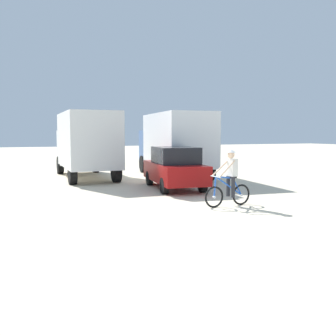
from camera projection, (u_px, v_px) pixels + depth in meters
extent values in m
plane|color=beige|center=(198.00, 220.00, 10.16)|extent=(120.00, 120.00, 0.00)
cube|color=white|center=(88.00, 140.00, 19.07)|extent=(2.45, 5.22, 2.70)
cube|color=silver|center=(78.00, 147.00, 22.25)|extent=(2.22, 1.52, 2.00)
cube|color=black|center=(76.00, 141.00, 22.87)|extent=(2.02, 0.10, 0.80)
cylinder|color=black|center=(60.00, 165.00, 21.87)|extent=(0.33, 1.00, 1.00)
cylinder|color=black|center=(96.00, 164.00, 22.63)|extent=(0.33, 1.00, 1.00)
cylinder|color=black|center=(72.00, 174.00, 17.26)|extent=(0.33, 1.00, 1.00)
cylinder|color=black|center=(116.00, 172.00, 18.02)|extent=(0.33, 1.00, 1.00)
cube|color=white|center=(178.00, 140.00, 19.68)|extent=(2.83, 5.39, 2.70)
cube|color=#4C6B9E|center=(159.00, 147.00, 22.95)|extent=(2.32, 1.68, 2.00)
cube|color=black|center=(156.00, 141.00, 23.59)|extent=(2.02, 0.25, 0.80)
cylinder|color=black|center=(144.00, 164.00, 22.64)|extent=(0.40, 1.02, 1.00)
cylinder|color=black|center=(176.00, 163.00, 23.26)|extent=(0.40, 1.02, 1.00)
cylinder|color=black|center=(169.00, 172.00, 17.91)|extent=(0.40, 1.02, 1.00)
cylinder|color=black|center=(209.00, 171.00, 18.52)|extent=(0.40, 1.02, 1.00)
cube|color=maroon|center=(174.00, 172.00, 15.96)|extent=(2.27, 4.39, 0.76)
cube|color=black|center=(175.00, 155.00, 15.75)|extent=(1.85, 2.28, 0.68)
cylinder|color=black|center=(149.00, 178.00, 17.04)|extent=(0.30, 0.66, 0.64)
cylinder|color=black|center=(183.00, 177.00, 17.45)|extent=(0.30, 0.66, 0.64)
cylinder|color=black|center=(164.00, 186.00, 14.54)|extent=(0.30, 0.66, 0.64)
cylinder|color=black|center=(203.00, 184.00, 14.95)|extent=(0.30, 0.66, 0.64)
torus|color=black|center=(214.00, 197.00, 11.84)|extent=(0.68, 0.12, 0.68)
cylinder|color=silver|center=(214.00, 197.00, 11.84)|extent=(0.09, 0.09, 0.08)
torus|color=black|center=(241.00, 195.00, 12.32)|extent=(0.68, 0.12, 0.68)
cylinder|color=silver|center=(241.00, 195.00, 12.32)|extent=(0.09, 0.09, 0.08)
cylinder|color=blue|center=(229.00, 186.00, 12.07)|extent=(1.03, 0.13, 0.68)
cylinder|color=blue|center=(224.00, 177.00, 11.96)|extent=(0.66, 0.10, 0.13)
cylinder|color=blue|center=(237.00, 186.00, 12.22)|extent=(0.39, 0.08, 0.59)
cylinder|color=blue|center=(215.00, 187.00, 11.83)|extent=(0.10, 0.06, 0.64)
cylinder|color=silver|center=(216.00, 177.00, 11.81)|extent=(0.08, 0.52, 0.04)
cube|color=black|center=(233.00, 177.00, 12.11)|extent=(0.25, 0.14, 0.06)
cube|color=silver|center=(232.00, 167.00, 12.07)|extent=(0.23, 0.34, 0.56)
sphere|color=beige|center=(231.00, 155.00, 12.01)|extent=(0.22, 0.22, 0.22)
cone|color=silver|center=(231.00, 151.00, 12.00)|extent=(0.32, 0.32, 0.10)
cylinder|color=#26262B|center=(233.00, 187.00, 11.99)|extent=(0.12, 0.12, 0.66)
cylinder|color=#26262B|center=(228.00, 186.00, 12.22)|extent=(0.12, 0.12, 0.66)
cylinder|color=beige|center=(227.00, 169.00, 11.76)|extent=(0.63, 0.14, 0.53)
cylinder|color=beige|center=(220.00, 168.00, 12.08)|extent=(0.63, 0.06, 0.53)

